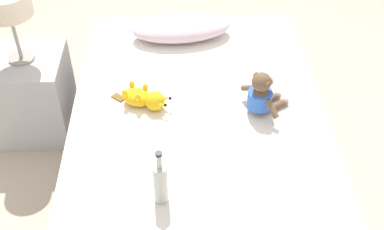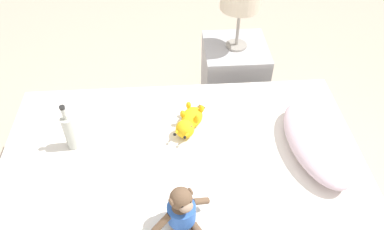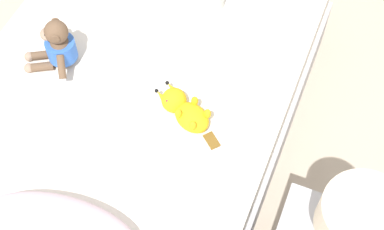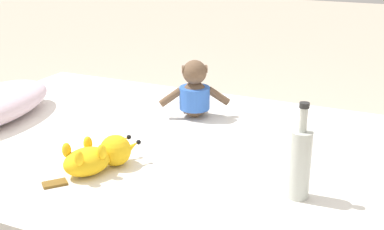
% 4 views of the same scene
% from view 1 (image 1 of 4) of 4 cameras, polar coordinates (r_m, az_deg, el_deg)
% --- Properties ---
extents(ground_plane, '(16.00, 16.00, 0.00)m').
position_cam_1_polar(ground_plane, '(2.79, 0.72, -6.53)').
color(ground_plane, '#B7A893').
extents(bed, '(1.31, 1.89, 0.46)m').
position_cam_1_polar(bed, '(2.63, 0.76, -3.26)').
color(bed, '#B2B2B7').
rests_on(bed, ground_plane).
extents(pillow, '(0.62, 0.34, 0.13)m').
position_cam_1_polar(pillow, '(2.98, -1.25, 10.13)').
color(pillow, silver).
rests_on(pillow, bed).
extents(plush_monkey, '(0.25, 0.26, 0.24)m').
position_cam_1_polar(plush_monkey, '(2.43, 8.09, 2.23)').
color(plush_monkey, brown).
rests_on(plush_monkey, bed).
extents(plush_yellow_creature, '(0.32, 0.20, 0.10)m').
position_cam_1_polar(plush_yellow_creature, '(2.48, -5.54, 1.94)').
color(plush_yellow_creature, yellow).
rests_on(plush_yellow_creature, bed).
extents(glass_bottle, '(0.06, 0.06, 0.28)m').
position_cam_1_polar(glass_bottle, '(2.00, -3.67, -7.82)').
color(glass_bottle, '#B7BCB2').
rests_on(glass_bottle, bed).
extents(nightstand, '(0.42, 0.42, 0.51)m').
position_cam_1_polar(nightstand, '(3.03, -18.05, 2.22)').
color(nightstand, '#B2B2B7').
rests_on(nightstand, ground_plane).
extents(bedside_lamp, '(0.25, 0.25, 0.40)m').
position_cam_1_polar(bedside_lamp, '(2.72, -20.65, 11.70)').
color(bedside_lamp, gray).
rests_on(bedside_lamp, nightstand).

